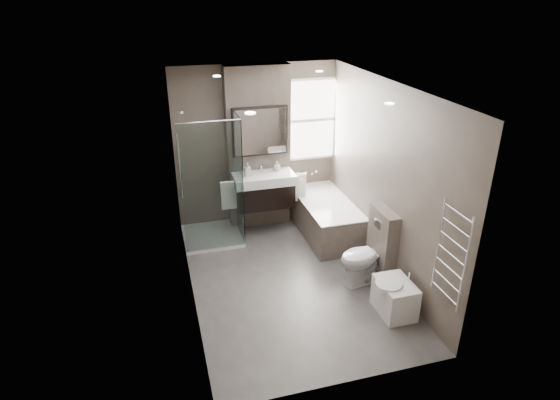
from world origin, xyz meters
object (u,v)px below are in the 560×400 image
object	(u,v)px
bathtub	(326,216)
bidet	(394,297)
toilet	(366,256)
vanity	(264,190)

from	to	relation	value
bathtub	bidet	size ratio (longest dim) A/B	2.91
toilet	bidet	xyz separation A→B (m)	(0.04, -0.72, -0.15)
bathtub	vanity	bearing A→B (deg)	160.63
toilet	bidet	world-z (taller)	toilet
bidet	vanity	bearing A→B (deg)	112.55
vanity	toilet	bearing A→B (deg)	-60.61
bathtub	toilet	distance (m)	1.40
toilet	bidet	size ratio (longest dim) A/B	1.38
vanity	bidet	size ratio (longest dim) A/B	1.73
vanity	bathtub	size ratio (longest dim) A/B	0.59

